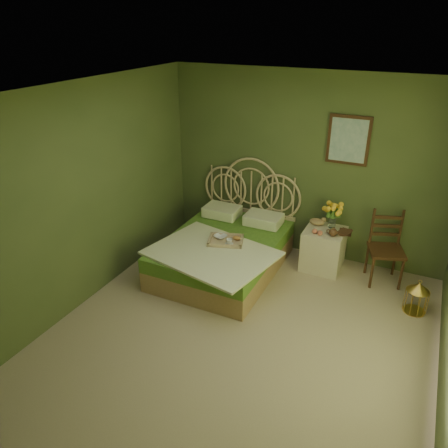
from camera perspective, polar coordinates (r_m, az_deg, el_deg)
The scene contains 13 objects.
floor at distance 4.96m, azimuth 1.86°, elevation -14.72°, with size 4.50×4.50×0.00m, color tan.
ceiling at distance 3.83m, azimuth 2.43°, elevation 16.44°, with size 4.50×4.50×0.00m, color silver.
wall_back at distance 6.21m, azimuth 10.56°, elevation 7.31°, with size 4.00×4.00×0.00m, color #556133.
wall_left at distance 5.28m, azimuth -18.20°, elevation 3.11°, with size 4.50×4.50×0.00m, color #556133.
wall_art at distance 5.95m, azimuth 15.95°, elevation 10.48°, with size 0.54×0.04×0.64m.
bed at distance 6.03m, azimuth 0.10°, elevation -3.29°, with size 1.70×2.15×1.33m.
nightstand at distance 6.16m, azimuth 12.96°, elevation -2.61°, with size 0.53×0.53×1.01m.
chair at distance 6.06m, azimuth 20.64°, elevation -2.34°, with size 0.54×0.54×0.96m.
birdcage at distance 5.70m, azimuth 23.85°, elevation -8.79°, with size 0.26×0.26×0.40m.
book_lower at distance 6.04m, azimuth 14.80°, elevation -0.96°, with size 0.16×0.22×0.02m, color #381E0F.
book_upper at distance 6.03m, azimuth 14.82°, elevation -0.79°, with size 0.15×0.21×0.02m, color #472819.
cereal_bowl at distance 5.83m, azimuth -0.46°, elevation -1.66°, with size 0.16×0.16×0.04m, color white.
coffee_cup at distance 5.67m, azimuth 0.68°, elevation -2.32°, with size 0.08×0.08×0.08m, color white.
Camera 1 is at (1.49, -3.47, 3.21)m, focal length 35.00 mm.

